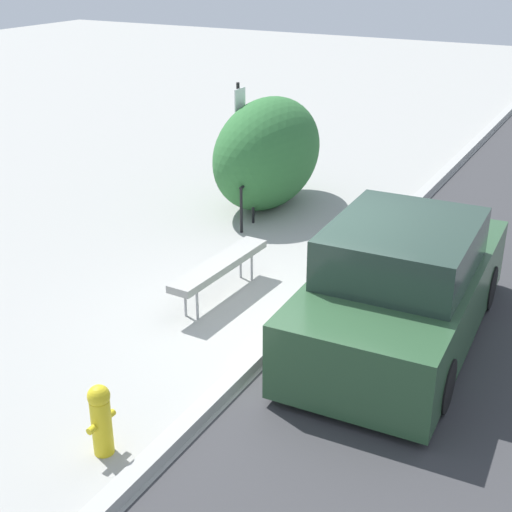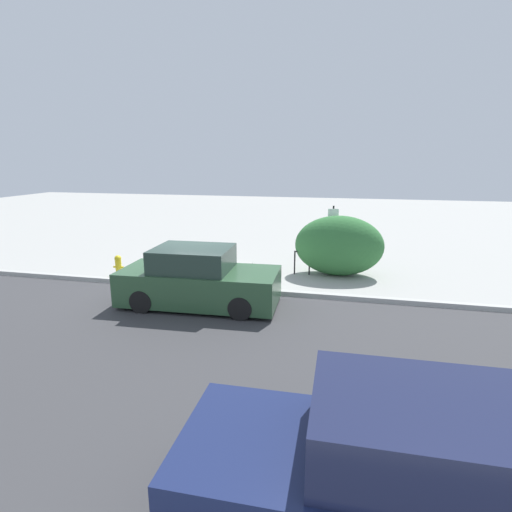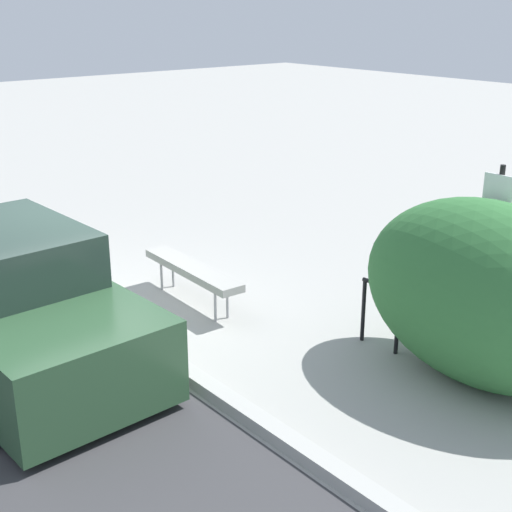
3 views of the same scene
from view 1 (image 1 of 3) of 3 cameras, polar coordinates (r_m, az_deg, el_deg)
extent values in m
plane|color=#9E9E99|center=(9.26, 2.75, -5.80)|extent=(60.00, 60.00, 0.00)
cube|color=#A8A8A3|center=(9.23, 2.75, -5.45)|extent=(60.00, 0.20, 0.13)
cylinder|color=#99999E|center=(9.39, -4.73, -3.87)|extent=(0.04, 0.04, 0.45)
cylinder|color=#99999E|center=(10.43, -0.34, -0.85)|extent=(0.04, 0.04, 0.45)
cylinder|color=#99999E|center=(9.49, -5.68, -3.58)|extent=(0.04, 0.04, 0.45)
cylinder|color=#99999E|center=(10.52, -1.24, -0.63)|extent=(0.04, 0.04, 0.45)
cube|color=#999993|center=(9.83, -2.92, -0.72)|extent=(1.99, 0.43, 0.10)
cylinder|color=black|center=(12.13, -1.19, 3.66)|extent=(0.05, 0.05, 0.80)
cylinder|color=black|center=(12.55, -0.23, 4.38)|extent=(0.05, 0.05, 0.80)
cylinder|color=black|center=(12.21, -0.71, 5.79)|extent=(0.55, 0.10, 0.05)
cylinder|color=black|center=(13.24, -1.41, 8.81)|extent=(0.06, 0.06, 2.30)
cube|color=white|center=(13.04, -1.29, 12.27)|extent=(0.36, 0.02, 0.46)
cylinder|color=gold|center=(7.20, -12.23, -13.21)|extent=(0.20, 0.20, 0.60)
sphere|color=gold|center=(6.99, -12.48, -10.88)|extent=(0.22, 0.22, 0.22)
cylinder|color=gold|center=(7.08, -13.01, -13.39)|extent=(0.08, 0.07, 0.07)
cylinder|color=gold|center=(7.24, -11.55, -12.28)|extent=(0.08, 0.07, 0.07)
ellipsoid|color=#337038|center=(13.26, 0.99, 8.23)|extent=(2.95, 1.60, 2.03)
cylinder|color=black|center=(10.43, 9.10, -0.69)|extent=(0.61, 0.20, 0.60)
cylinder|color=black|center=(10.13, 17.97, -2.38)|extent=(0.61, 0.20, 0.60)
cylinder|color=black|center=(8.25, 3.41, -7.40)|extent=(0.61, 0.20, 0.60)
cylinder|color=black|center=(7.87, 14.65, -9.95)|extent=(0.61, 0.20, 0.60)
cube|color=#2D5133|center=(9.00, 11.59, -3.31)|extent=(4.26, 1.94, 0.89)
cube|color=#253930|center=(8.55, 11.68, 0.61)|extent=(2.07, 1.68, 0.62)
camera|label=2|loc=(13.72, 62.72, 8.32)|focal=28.00mm
camera|label=3|loc=(15.19, 31.77, 18.09)|focal=50.00mm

